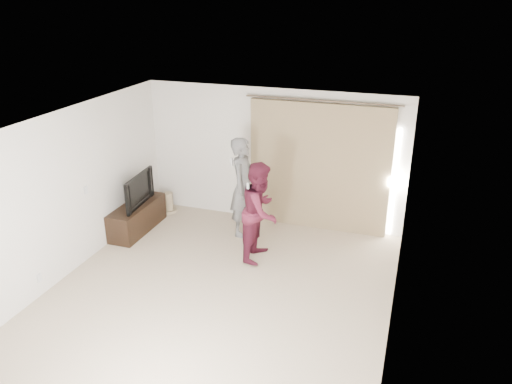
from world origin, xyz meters
TOP-DOWN VIEW (x-y plane):
  - floor at (0.00, 0.00)m, footprint 5.50×5.50m
  - wall_back at (0.00, 2.75)m, footprint 5.00×0.04m
  - wall_left at (-2.50, -0.00)m, footprint 0.04×5.50m
  - ceiling at (0.00, 0.00)m, footprint 5.00×5.50m
  - curtain at (0.91, 2.68)m, footprint 2.80×0.11m
  - tv_console at (-2.27, 1.47)m, footprint 0.47×1.37m
  - tv at (-2.27, 1.47)m, footprint 0.22×1.05m
  - scratching_post at (-2.10, 2.40)m, footprint 0.31×0.31m
  - person_man at (-0.33, 2.00)m, footprint 0.45×0.68m
  - person_woman at (0.25, 1.25)m, footprint 0.67×0.84m

SIDE VIEW (x-z plane):
  - floor at x=0.00m, z-range 0.00..0.00m
  - scratching_post at x=-2.10m, z-range -0.04..0.38m
  - tv_console at x=-2.27m, z-range 0.00..0.53m
  - tv at x=-2.27m, z-range 0.53..1.13m
  - person_woman at x=0.25m, z-range 0.00..1.69m
  - person_man at x=-0.33m, z-range 0.00..1.85m
  - curtain at x=0.91m, z-range -0.02..2.43m
  - wall_left at x=-2.50m, z-range 0.00..2.60m
  - wall_back at x=0.00m, z-range 0.00..2.60m
  - ceiling at x=0.00m, z-range 2.60..2.60m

